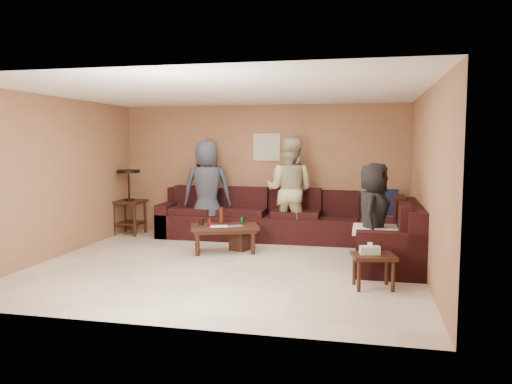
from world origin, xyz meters
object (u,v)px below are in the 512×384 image
end_table_left (129,201)px  side_table_right (373,258)px  coffee_table (224,229)px  person_left (207,190)px  sectional_sofa (296,228)px  person_right (373,216)px  waste_bin (240,241)px  person_middle (289,190)px

end_table_left → side_table_right: size_ratio=2.16×
coffee_table → person_left: 1.39m
sectional_sofa → side_table_right: (1.25, -2.24, 0.05)m
side_table_right → person_right: 1.06m
sectional_sofa → coffee_table: size_ratio=3.88×
person_left → person_right: size_ratio=1.22×
sectional_sofa → end_table_left: size_ratio=3.69×
person_right → waste_bin: bearing=82.0°
sectional_sofa → end_table_left: end_table_left is taller
person_left → person_right: person_left is taller
sectional_sofa → person_middle: bearing=114.0°
end_table_left → side_table_right: end_table_left is taller
waste_bin → person_middle: bearing=52.4°
end_table_left → person_left: bearing=-2.7°
coffee_table → person_left: size_ratio=0.65×
waste_bin → person_left: person_left is taller
coffee_table → end_table_left: (-2.27, 1.18, 0.28)m
person_middle → sectional_sofa: bearing=123.3°
side_table_right → person_middle: size_ratio=0.31×
person_middle → coffee_table: bearing=60.9°
person_middle → end_table_left: bearing=8.3°
waste_bin → person_middle: person_middle is taller
person_left → person_middle: person_middle is taller
person_right → sectional_sofa: bearing=57.1°
end_table_left → side_table_right: bearing=-30.6°
end_table_left → sectional_sofa: bearing=-8.1°
sectional_sofa → person_left: size_ratio=2.54×
coffee_table → waste_bin: bearing=49.1°
side_table_right → person_right: bearing=89.3°
person_left → waste_bin: bearing=122.0°
sectional_sofa → person_right: 1.83m
sectional_sofa → person_right: (1.26, -1.26, 0.43)m
end_table_left → person_middle: 3.17m
coffee_table → sectional_sofa: bearing=33.2°
person_middle → person_left: bearing=10.1°
coffee_table → person_right: 2.44m
coffee_table → person_right: size_ratio=0.80×
waste_bin → person_middle: size_ratio=0.17×
side_table_right → person_left: person_left is taller
waste_bin → person_right: person_right is taller
sectional_sofa → person_left: person_left is taller
sectional_sofa → person_right: person_right is taller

